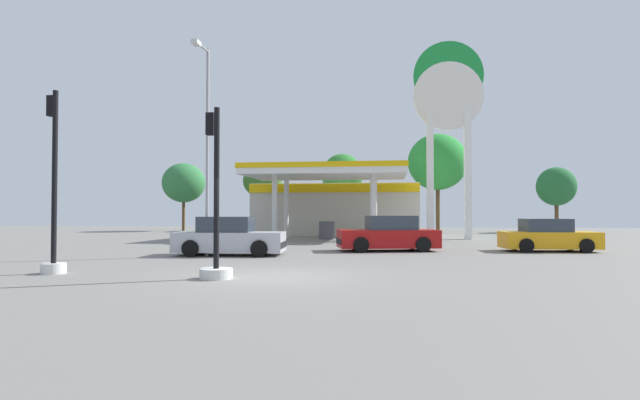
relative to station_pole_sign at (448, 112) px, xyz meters
name	(u,v)px	position (x,y,z in m)	size (l,w,h in m)	color
ground_plane	(271,277)	(-6.75, -19.49, -7.92)	(90.00, 90.00, 0.00)	slate
gas_station	(336,206)	(-7.53, 4.63, -5.77)	(11.79, 12.99, 4.51)	beige
station_pole_sign	(448,112)	(0.00, 0.00, 0.00)	(4.31, 0.56, 12.39)	white
car_0	(548,237)	(3.01, -9.59, -7.29)	(3.99, 1.98, 1.39)	black
car_1	(229,238)	(-9.85, -13.28, -7.24)	(4.30, 2.17, 1.49)	black
car_2	(388,235)	(-3.75, -10.23, -7.23)	(4.52, 2.66, 1.52)	black
traffic_signal_0	(54,211)	(-12.77, -19.63, -6.21)	(0.65, 0.68, 4.99)	silver
traffic_signal_1	(216,232)	(-8.04, -20.05, -6.75)	(0.83, 0.83, 4.31)	silver
tree_0	(184,183)	(-22.04, 11.33, -3.60)	(3.83, 3.83, 6.11)	brown
tree_1	(262,181)	(-15.04, 12.42, -3.43)	(3.49, 3.49, 6.01)	brown
tree_2	(342,176)	(-7.64, 10.89, -3.11)	(3.52, 3.52, 6.68)	brown
tree_3	(438,162)	(0.24, 9.77, -2.17)	(4.79, 4.79, 8.05)	brown
tree_4	(556,187)	(10.18, 12.29, -4.10)	(3.19, 3.19, 5.45)	brown
corner_streetlamp	(206,133)	(-10.55, -14.05, -3.25)	(0.24, 1.48, 7.89)	gray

